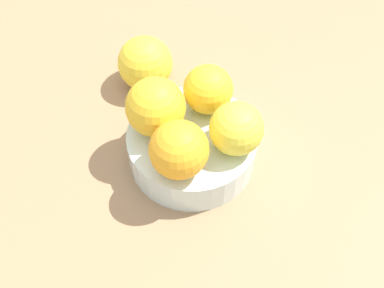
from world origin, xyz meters
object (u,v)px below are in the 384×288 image
(fruit_bowl, at_px, (192,147))
(orange_in_bowl_0, at_px, (237,127))
(orange_in_bowl_2, at_px, (208,89))
(orange_loose_0, at_px, (145,63))
(orange_in_bowl_1, at_px, (178,149))
(orange_in_bowl_3, at_px, (155,108))

(fruit_bowl, xyz_separation_m, orange_in_bowl_0, (0.06, 0.00, 0.06))
(orange_in_bowl_2, xyz_separation_m, orange_loose_0, (-0.12, 0.07, -0.05))
(orange_in_bowl_0, bearing_deg, orange_in_bowl_2, 135.05)
(fruit_bowl, height_order, orange_in_bowl_0, orange_in_bowl_0)
(orange_in_bowl_1, bearing_deg, orange_loose_0, 122.73)
(orange_in_bowl_0, height_order, orange_in_bowl_3, orange_in_bowl_3)
(fruit_bowl, height_order, orange_loose_0, orange_loose_0)
(orange_in_bowl_3, bearing_deg, orange_in_bowl_0, 2.10)
(orange_loose_0, bearing_deg, orange_in_bowl_3, -62.55)
(orange_in_bowl_2, bearing_deg, orange_in_bowl_1, -93.55)
(orange_in_bowl_0, xyz_separation_m, orange_in_bowl_1, (-0.06, -0.06, 0.00))
(orange_in_bowl_2, distance_m, orange_in_bowl_3, 0.08)
(fruit_bowl, distance_m, orange_in_bowl_2, 0.08)
(orange_in_bowl_0, distance_m, orange_in_bowl_3, 0.11)
(fruit_bowl, height_order, orange_in_bowl_2, orange_in_bowl_2)
(fruit_bowl, relative_size, orange_loose_0, 2.08)
(fruit_bowl, relative_size, orange_in_bowl_0, 2.53)
(fruit_bowl, xyz_separation_m, orange_loose_0, (-0.11, 0.12, 0.02))
(orange_in_bowl_2, xyz_separation_m, orange_in_bowl_3, (-0.06, -0.06, 0.01))
(fruit_bowl, distance_m, orange_loose_0, 0.17)
(fruit_bowl, distance_m, orange_in_bowl_1, 0.09)
(orange_in_bowl_0, relative_size, orange_in_bowl_2, 1.03)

